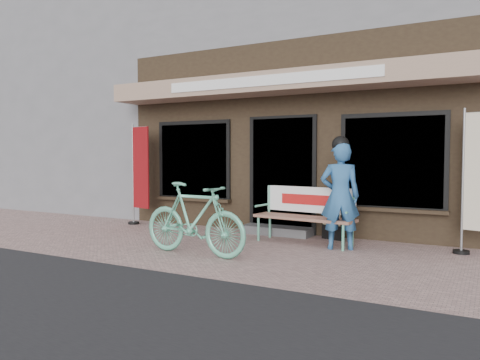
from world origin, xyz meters
The scene contains 9 objects.
ground centered at (0.00, 0.00, 0.00)m, with size 70.00×70.00×0.00m, color tan.
storefront centered at (0.00, 4.96, 2.99)m, with size 7.00×6.77×6.00m.
neighbor_left_near centered at (-8.50, 5.50, 3.20)m, with size 10.00×7.00×6.40m, color slate.
bench centered at (0.77, 1.21, 0.54)m, with size 1.75×0.61×0.93m.
person centered at (1.41, 0.97, 0.86)m, with size 0.71×0.59×1.76m.
bicycle centered at (-0.34, -0.47, 0.53)m, with size 0.50×1.77×1.06m, color #61BD99.
nobori_red centered at (-3.00, 1.45, 1.09)m, with size 0.63×0.27×2.12m.
nobori_cream centered at (3.31, 1.45, 1.11)m, with size 0.64×0.29×2.15m.
menu_stand centered at (1.07, 1.72, 0.42)m, with size 0.42×0.20×0.83m.
Camera 1 is at (3.49, -6.10, 1.46)m, focal length 35.00 mm.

